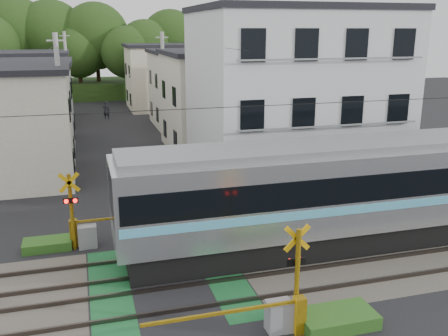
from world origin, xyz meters
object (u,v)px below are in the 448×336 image
object	(u,v)px
crossing_signal_near	(283,309)
pedestrian	(106,110)
commuter_train	(372,188)
apartment_block	(293,98)
crossing_signal_far	(85,230)

from	to	relation	value
crossing_signal_near	pedestrian	world-z (taller)	crossing_signal_near
commuter_train	apartment_block	world-z (taller)	apartment_block
crossing_signal_far	pedestrian	xyz separation A→B (m)	(2.43, 29.24, 0.14)
commuter_train	crossing_signal_near	xyz separation A→B (m)	(-5.69, -4.85, -1.47)
commuter_train	apartment_block	xyz separation A→B (m)	(0.22, 8.29, 2.47)
crossing_signal_far	apartment_block	distance (m)	13.14
crossing_signal_far	pedestrian	distance (m)	29.35
crossing_signal_far	pedestrian	size ratio (longest dim) A/B	2.80
commuter_train	pedestrian	size ratio (longest dim) A/B	11.73
apartment_block	pedestrian	xyz separation A→B (m)	(-8.66, 23.40, -3.81)
apartment_block	pedestrian	size ratio (longest dim) A/B	6.02
crossing_signal_near	crossing_signal_far	xyz separation A→B (m)	(-5.17, 7.31, 0.00)
crossing_signal_near	commuter_train	bearing A→B (deg)	40.45
crossing_signal_near	apartment_block	distance (m)	14.95
commuter_train	apartment_block	bearing A→B (deg)	88.47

